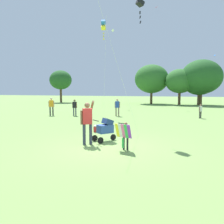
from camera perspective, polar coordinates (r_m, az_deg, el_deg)
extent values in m
plane|color=#75994C|center=(9.24, -1.20, -8.66)|extent=(120.00, 120.00, 0.00)
cylinder|color=brown|center=(39.23, -12.49, 3.95)|extent=(0.36, 0.36, 2.24)
ellipsoid|color=#235623|center=(39.23, -12.57, 7.73)|extent=(3.68, 3.31, 3.13)
cylinder|color=brown|center=(35.36, 9.66, 3.40)|extent=(0.36, 0.36, 1.73)
ellipsoid|color=#2D6628|center=(35.36, 9.74, 8.06)|extent=(5.02, 4.52, 4.26)
cylinder|color=brown|center=(34.06, 16.27, 3.18)|extent=(0.36, 0.36, 1.74)
ellipsoid|color=#2D6628|center=(34.04, 16.39, 7.32)|extent=(3.99, 3.59, 3.39)
cylinder|color=brown|center=(34.48, 20.57, 2.87)|extent=(0.36, 0.36, 1.51)
ellipsoid|color=#235623|center=(34.46, 20.72, 7.14)|extent=(4.54, 4.08, 3.86)
cylinder|color=brown|center=(34.40, 21.04, 3.00)|extent=(0.36, 0.36, 1.69)
ellipsoid|color=#235623|center=(34.41, 21.23, 8.10)|extent=(5.55, 4.99, 4.71)
cylinder|color=#232328|center=(8.73, 3.84, -7.78)|extent=(0.08, 0.08, 0.52)
cylinder|color=#232328|center=(8.81, 2.92, -7.64)|extent=(0.08, 0.08, 0.52)
cube|color=#2D8C4C|center=(8.68, 3.39, -4.79)|extent=(0.26, 0.21, 0.39)
cylinder|color=brown|center=(8.61, 4.20, -5.06)|extent=(0.06, 0.06, 0.35)
cylinder|color=brown|center=(8.76, 2.59, -4.87)|extent=(0.06, 0.06, 0.35)
sphere|color=brown|center=(8.63, 3.40, -3.00)|extent=(0.13, 0.13, 0.13)
cube|color=purple|center=(8.39, 4.25, -4.86)|extent=(0.18, 0.21, 0.52)
cube|color=green|center=(8.45, 3.51, -4.78)|extent=(0.18, 0.21, 0.52)
cube|color=pink|center=(8.52, 2.77, -4.70)|extent=(0.18, 0.21, 0.52)
cube|color=white|center=(8.58, 2.05, -4.61)|extent=(0.18, 0.21, 0.52)
cube|color=yellow|center=(8.65, 1.34, -4.53)|extent=(0.18, 0.21, 0.52)
cube|color=green|center=(8.60, 2.69, -7.67)|extent=(0.08, 0.04, 0.36)
cylinder|color=#33384C|center=(9.60, -6.88, -5.52)|extent=(0.13, 0.13, 0.86)
cylinder|color=#33384C|center=(9.63, -5.29, -5.47)|extent=(0.13, 0.13, 0.86)
cube|color=red|center=(9.50, -6.13, -1.05)|extent=(0.44, 0.38, 0.64)
cylinder|color=brown|center=(9.48, -7.53, -1.35)|extent=(0.09, 0.09, 0.57)
cylinder|color=brown|center=(9.63, -4.88, 1.70)|extent=(0.33, 0.50, 0.40)
sphere|color=brown|center=(9.45, -6.16, 1.69)|extent=(0.22, 0.22, 0.22)
cylinder|color=black|center=(10.39, 0.29, -6.24)|extent=(0.22, 0.23, 0.28)
cylinder|color=black|center=(10.22, -4.31, -6.46)|extent=(0.22, 0.23, 0.28)
cylinder|color=black|center=(9.77, -2.87, -7.02)|extent=(0.22, 0.23, 0.28)
cube|color=#2D4C93|center=(10.09, -1.72, -4.17)|extent=(0.76, 0.77, 0.36)
cube|color=navy|center=(10.11, -1.10, -2.43)|extent=(0.59, 0.59, 0.35)
cylinder|color=black|center=(9.81, -4.05, -2.11)|extent=(0.38, 0.36, 0.04)
cube|color=black|center=(12.22, 6.95, 25.16)|extent=(0.46, 0.47, 0.32)
cube|color=black|center=(12.11, 6.92, 23.17)|extent=(0.07, 0.06, 0.14)
cube|color=black|center=(12.00, 6.96, 22.23)|extent=(0.09, 0.08, 0.14)
cube|color=black|center=(11.99, 7.02, 21.15)|extent=(0.09, 0.09, 0.14)
cylinder|color=silver|center=(10.50, 1.68, 10.55)|extent=(1.52, 2.46, 6.35)
cube|color=blue|center=(19.66, -2.15, 21.25)|extent=(0.35, 0.42, 0.40)
cube|color=yellow|center=(19.55, -2.15, 20.09)|extent=(0.35, 0.42, 0.40)
cube|color=yellow|center=(19.40, -2.05, 18.82)|extent=(0.08, 0.03, 0.14)
cube|color=yellow|center=(19.35, -2.07, 18.19)|extent=(0.08, 0.02, 0.14)
cube|color=yellow|center=(19.31, -2.05, 17.55)|extent=(0.08, 0.06, 0.14)
cylinder|color=silver|center=(17.45, -1.78, 9.92)|extent=(1.08, 2.92, 7.12)
cube|color=white|center=(29.92, 0.18, 19.48)|extent=(0.39, 0.22, 0.35)
cube|color=pink|center=(31.82, 10.89, 24.06)|extent=(0.33, 0.33, 0.20)
cube|color=blue|center=(38.47, 24.03, 12.67)|extent=(0.29, 0.19, 0.25)
cylinder|color=#33384C|center=(19.85, -9.44, 0.06)|extent=(0.10, 0.10, 0.68)
cylinder|color=#33384C|center=(19.74, -8.92, 0.03)|extent=(0.10, 0.10, 0.68)
cube|color=black|center=(19.74, -9.21, 1.78)|extent=(0.32, 0.23, 0.51)
cylinder|color=brown|center=(19.85, -9.66, 1.69)|extent=(0.07, 0.07, 0.46)
cylinder|color=brown|center=(19.65, -8.75, 1.66)|extent=(0.07, 0.07, 0.46)
sphere|color=brown|center=(19.72, -9.23, 2.83)|extent=(0.18, 0.18, 0.18)
cylinder|color=#232328|center=(20.43, -14.37, 0.21)|extent=(0.11, 0.11, 0.75)
cylinder|color=#232328|center=(20.46, -15.03, 0.20)|extent=(0.11, 0.11, 0.75)
cube|color=orange|center=(20.39, -14.75, 2.04)|extent=(0.38, 0.31, 0.56)
cylinder|color=beige|center=(20.37, -14.17, 1.95)|extent=(0.08, 0.08, 0.50)
cylinder|color=beige|center=(20.42, -15.31, 1.92)|extent=(0.08, 0.08, 0.50)
sphere|color=beige|center=(20.37, -14.78, 3.16)|extent=(0.19, 0.19, 0.19)
cylinder|color=#232328|center=(19.08, 20.82, -0.69)|extent=(0.08, 0.08, 0.54)
cylinder|color=#232328|center=(19.23, 21.09, -0.65)|extent=(0.08, 0.08, 0.54)
cube|color=silver|center=(19.11, 21.01, 0.75)|extent=(0.26, 0.28, 0.41)
cylinder|color=brown|center=(18.99, 20.77, 0.64)|extent=(0.06, 0.06, 0.36)
cylinder|color=brown|center=(19.24, 21.23, 0.69)|extent=(0.06, 0.06, 0.36)
sphere|color=brown|center=(19.09, 21.04, 1.62)|extent=(0.14, 0.14, 0.14)
cylinder|color=#7F705B|center=(19.33, 1.00, 0.03)|extent=(0.10, 0.10, 0.72)
cylinder|color=#7F705B|center=(19.28, 1.64, 0.01)|extent=(0.10, 0.10, 0.72)
cube|color=#284CA8|center=(19.25, 1.33, 1.88)|extent=(0.32, 0.20, 0.54)
cylinder|color=tan|center=(19.30, 0.76, 1.78)|extent=(0.08, 0.08, 0.48)
cylinder|color=tan|center=(19.20, 1.89, 1.76)|extent=(0.08, 0.08, 0.48)
sphere|color=tan|center=(19.23, 1.33, 3.01)|extent=(0.19, 0.19, 0.19)
cube|color=red|center=(12.38, -3.38, -4.23)|extent=(0.44, 0.32, 0.30)
cube|color=white|center=(12.35, -3.39, -3.44)|extent=(0.45, 0.33, 0.05)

